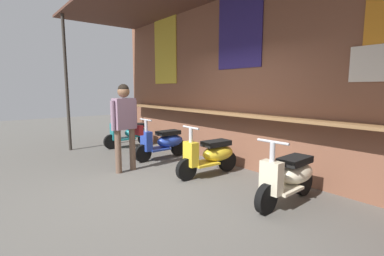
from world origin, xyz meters
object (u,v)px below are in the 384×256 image
(scooter_teal, at_px, (131,133))
(scooter_blue, at_px, (164,142))
(scooter_yellow, at_px, (211,155))
(scooter_cream, at_px, (290,176))
(shopper_with_handbag, at_px, (125,118))

(scooter_teal, bearing_deg, scooter_blue, 94.00)
(scooter_yellow, bearing_deg, scooter_teal, -87.48)
(scooter_blue, bearing_deg, scooter_yellow, 88.54)
(scooter_blue, xyz_separation_m, scooter_cream, (3.32, -0.00, 0.00))
(scooter_cream, relative_size, shopper_with_handbag, 0.81)
(scooter_blue, height_order, scooter_yellow, same)
(scooter_teal, relative_size, scooter_blue, 1.00)
(scooter_cream, bearing_deg, scooter_blue, -92.87)
(scooter_yellow, xyz_separation_m, scooter_cream, (1.67, -0.00, 0.00))
(scooter_cream, height_order, shopper_with_handbag, shopper_with_handbag)
(scooter_cream, distance_m, shopper_with_handbag, 3.20)
(scooter_cream, bearing_deg, scooter_yellow, -92.87)
(scooter_blue, relative_size, shopper_with_handbag, 0.81)
(scooter_blue, relative_size, scooter_yellow, 1.00)
(scooter_cream, bearing_deg, shopper_with_handbag, -70.94)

